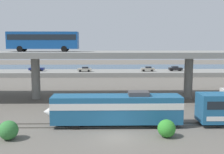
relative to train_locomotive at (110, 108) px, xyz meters
The scene contains 14 objects.
ground_plane 4.61m from the train_locomotive, 80.98° to the right, with size 260.00×260.00×0.00m, color #605B54.
rail_strip_near 2.35m from the train_locomotive, 49.92° to the right, with size 110.00×0.12×0.12m, color #59544C.
rail_strip_far 2.35m from the train_locomotive, 49.92° to the left, with size 110.00×0.12×0.12m, color #59544C.
train_locomotive is the anchor object (origin of this frame).
highway_overpass 16.92m from the train_locomotive, 87.73° to the left, with size 96.00×11.86×8.39m.
transit_bus_on_overpass 20.92m from the train_locomotive, 125.99° to the left, with size 12.00×2.68×3.40m.
pier_parking_lot 51.03m from the train_locomotive, 89.29° to the left, with size 75.34×11.64×1.32m, color gray.
parked_car_0 51.16m from the train_locomotive, 76.35° to the left, with size 4.06×1.82×1.50m.
parked_car_1 55.69m from the train_locomotive, 113.28° to the left, with size 4.53×1.96×1.50m.
parked_car_2 54.74m from the train_locomotive, 67.68° to the left, with size 4.05×1.94×1.50m.
parked_car_3 49.48m from the train_locomotive, 98.15° to the left, with size 4.09×1.90×1.50m.
harbor_water 74.04m from the train_locomotive, 89.51° to the left, with size 140.00×36.00×0.01m, color navy.
shrub_left 11.46m from the train_locomotive, 157.08° to the right, with size 1.99×1.99×1.99m, color #337937.
shrub_right 7.27m from the train_locomotive, 34.44° to the right, with size 1.90×1.90×1.90m, color #318A2C.
Camera 1 is at (-1.01, -27.19, 9.89)m, focal length 42.94 mm.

